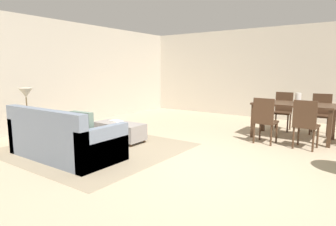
{
  "coord_description": "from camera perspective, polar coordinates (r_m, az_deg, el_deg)",
  "views": [
    {
      "loc": [
        2.01,
        -3.74,
        1.47
      ],
      "look_at": [
        -1.04,
        0.61,
        0.65
      ],
      "focal_mm": 30.32,
      "sensor_mm": 36.0,
      "label": 1
    }
  ],
  "objects": [
    {
      "name": "ground_plane",
      "position": [
        4.49,
        6.53,
        -10.4
      ],
      "size": [
        10.8,
        10.8,
        0.0
      ],
      "primitive_type": "plane",
      "color": "tan"
    },
    {
      "name": "wall_back",
      "position": [
        8.97,
        22.32,
        7.34
      ],
      "size": [
        9.0,
        0.12,
        2.7
      ],
      "primitive_type": "cube",
      "color": "#BCB2A0",
      "rests_on": "ground_plane"
    },
    {
      "name": "wall_left",
      "position": [
        7.77,
        -22.02,
        7.24
      ],
      "size": [
        0.12,
        11.0,
        2.7
      ],
      "primitive_type": "cube",
      "color": "#BCB2A0",
      "rests_on": "ground_plane"
    },
    {
      "name": "area_rug",
      "position": [
        5.57,
        -14.29,
        -6.78
      ],
      "size": [
        3.0,
        2.8,
        0.01
      ],
      "primitive_type": "cube",
      "color": "gray",
      "rests_on": "ground_plane"
    },
    {
      "name": "couch",
      "position": [
        5.09,
        -20.23,
        -5.13
      ],
      "size": [
        1.97,
        0.95,
        0.86
      ],
      "color": "slate",
      "rests_on": "ground_plane"
    },
    {
      "name": "ottoman_table",
      "position": [
        5.93,
        -9.76,
        -3.51
      ],
      "size": [
        1.09,
        0.49,
        0.39
      ],
      "color": "gray",
      "rests_on": "ground_plane"
    },
    {
      "name": "side_table",
      "position": [
        6.2,
        -26.34,
        -1.5
      ],
      "size": [
        0.4,
        0.4,
        0.59
      ],
      "color": "olive",
      "rests_on": "ground_plane"
    },
    {
      "name": "table_lamp",
      "position": [
        6.13,
        -26.68,
        3.44
      ],
      "size": [
        0.26,
        0.26,
        0.53
      ],
      "color": "brown",
      "rests_on": "side_table"
    },
    {
      "name": "dining_table",
      "position": [
        6.58,
        23.92,
        0.97
      ],
      "size": [
        1.58,
        0.89,
        0.76
      ],
      "color": "#422B1C",
      "rests_on": "ground_plane"
    },
    {
      "name": "dining_chair_near_left",
      "position": [
        5.91,
        18.86,
        -0.97
      ],
      "size": [
        0.42,
        0.42,
        0.92
      ],
      "color": "#422B1C",
      "rests_on": "ground_plane"
    },
    {
      "name": "dining_chair_near_right",
      "position": [
        5.78,
        25.92,
        -1.6
      ],
      "size": [
        0.43,
        0.43,
        0.92
      ],
      "color": "#422B1C",
      "rests_on": "ground_plane"
    },
    {
      "name": "dining_chair_far_left",
      "position": [
        7.46,
        22.1,
        0.8
      ],
      "size": [
        0.42,
        0.42,
        0.92
      ],
      "color": "#422B1C",
      "rests_on": "ground_plane"
    },
    {
      "name": "dining_chair_far_right",
      "position": [
        7.36,
        28.39,
        0.28
      ],
      "size": [
        0.41,
        0.41,
        0.92
      ],
      "color": "#422B1C",
      "rests_on": "ground_plane"
    },
    {
      "name": "vase_centerpiece",
      "position": [
        6.6,
        24.7,
        2.74
      ],
      "size": [
        0.12,
        0.12,
        0.22
      ],
      "primitive_type": "cylinder",
      "color": "silver",
      "rests_on": "dining_table"
    },
    {
      "name": "book_on_ottoman",
      "position": [
        6.02,
        -10.4,
        -1.6
      ],
      "size": [
        0.29,
        0.23,
        0.03
      ],
      "primitive_type": "cube",
      "rotation": [
        0.0,
        0.0,
        -0.14
      ],
      "color": "silver",
      "rests_on": "ottoman_table"
    }
  ]
}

